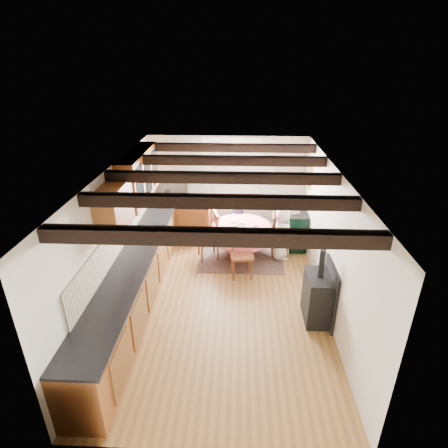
{
  "coord_description": "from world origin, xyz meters",
  "views": [
    {
      "loc": [
        0.27,
        -5.32,
        4.01
      ],
      "look_at": [
        0.0,
        0.8,
        1.15
      ],
      "focal_mm": 28.99,
      "sensor_mm": 36.0,
      "label": 1
    }
  ],
  "objects_px": {
    "cup": "(256,228)",
    "cast_iron_stove": "(319,286)",
    "chair_left": "(208,236)",
    "child_far": "(238,221)",
    "child_right": "(282,233)",
    "dining_table": "(241,241)",
    "chair_right": "(280,236)",
    "chair_near": "(242,254)",
    "aga_range": "(291,227)"
  },
  "relations": [
    {
      "from": "chair_right",
      "to": "cup",
      "type": "xyz_separation_m",
      "value": [
        -0.55,
        -0.29,
        0.32
      ]
    },
    {
      "from": "cast_iron_stove",
      "to": "child_far",
      "type": "relative_size",
      "value": 1.22
    },
    {
      "from": "dining_table",
      "to": "chair_right",
      "type": "distance_m",
      "value": 0.85
    },
    {
      "from": "child_right",
      "to": "cup",
      "type": "xyz_separation_m",
      "value": [
        -0.57,
        -0.21,
        0.22
      ]
    },
    {
      "from": "chair_near",
      "to": "child_right",
      "type": "xyz_separation_m",
      "value": [
        0.85,
        0.75,
        0.09
      ]
    },
    {
      "from": "cast_iron_stove",
      "to": "child_far",
      "type": "distance_m",
      "value": 3.04
    },
    {
      "from": "cup",
      "to": "cast_iron_stove",
      "type": "bearing_deg",
      "value": -62.0
    },
    {
      "from": "cast_iron_stove",
      "to": "child_right",
      "type": "bearing_deg",
      "value": 100.95
    },
    {
      "from": "chair_right",
      "to": "child_far",
      "type": "height_order",
      "value": "child_far"
    },
    {
      "from": "dining_table",
      "to": "chair_right",
      "type": "height_order",
      "value": "chair_right"
    },
    {
      "from": "chair_near",
      "to": "cup",
      "type": "xyz_separation_m",
      "value": [
        0.28,
        0.55,
        0.31
      ]
    },
    {
      "from": "chair_left",
      "to": "child_far",
      "type": "height_order",
      "value": "child_far"
    },
    {
      "from": "chair_left",
      "to": "aga_range",
      "type": "height_order",
      "value": "chair_left"
    },
    {
      "from": "aga_range",
      "to": "cup",
      "type": "xyz_separation_m",
      "value": [
        -0.85,
        -0.84,
        0.36
      ]
    },
    {
      "from": "dining_table",
      "to": "cup",
      "type": "height_order",
      "value": "cup"
    },
    {
      "from": "child_far",
      "to": "child_right",
      "type": "xyz_separation_m",
      "value": [
        0.94,
        -0.73,
        0.06
      ]
    },
    {
      "from": "child_far",
      "to": "aga_range",
      "type": "bearing_deg",
      "value": -168.6
    },
    {
      "from": "chair_left",
      "to": "cup",
      "type": "xyz_separation_m",
      "value": [
        1.0,
        -0.13,
        0.28
      ]
    },
    {
      "from": "chair_left",
      "to": "child_right",
      "type": "height_order",
      "value": "child_right"
    },
    {
      "from": "cast_iron_stove",
      "to": "chair_near",
      "type": "bearing_deg",
      "value": 134.67
    },
    {
      "from": "child_far",
      "to": "cup",
      "type": "distance_m",
      "value": 1.04
    },
    {
      "from": "dining_table",
      "to": "aga_range",
      "type": "height_order",
      "value": "aga_range"
    },
    {
      "from": "dining_table",
      "to": "chair_left",
      "type": "distance_m",
      "value": 0.73
    },
    {
      "from": "chair_right",
      "to": "aga_range",
      "type": "height_order",
      "value": "chair_right"
    },
    {
      "from": "chair_near",
      "to": "child_far",
      "type": "distance_m",
      "value": 1.48
    },
    {
      "from": "cast_iron_stove",
      "to": "child_far",
      "type": "xyz_separation_m",
      "value": [
        -1.32,
        2.73,
        -0.12
      ]
    },
    {
      "from": "cast_iron_stove",
      "to": "child_far",
      "type": "bearing_deg",
      "value": 115.88
    },
    {
      "from": "cast_iron_stove",
      "to": "child_right",
      "type": "relative_size",
      "value": 1.1
    },
    {
      "from": "child_far",
      "to": "child_right",
      "type": "distance_m",
      "value": 1.19
    },
    {
      "from": "child_far",
      "to": "cup",
      "type": "bearing_deg",
      "value": 127.17
    },
    {
      "from": "child_far",
      "to": "cast_iron_stove",
      "type": "bearing_deg",
      "value": 131.48
    },
    {
      "from": "chair_left",
      "to": "chair_right",
      "type": "relative_size",
      "value": 1.07
    },
    {
      "from": "dining_table",
      "to": "chair_left",
      "type": "bearing_deg",
      "value": -174.64
    },
    {
      "from": "cast_iron_stove",
      "to": "chair_left",
      "type": "bearing_deg",
      "value": 135.36
    },
    {
      "from": "chair_near",
      "to": "chair_right",
      "type": "distance_m",
      "value": 1.18
    },
    {
      "from": "child_right",
      "to": "dining_table",
      "type": "bearing_deg",
      "value": 90.15
    },
    {
      "from": "chair_left",
      "to": "aga_range",
      "type": "relative_size",
      "value": 1.09
    },
    {
      "from": "dining_table",
      "to": "child_right",
      "type": "height_order",
      "value": "child_right"
    },
    {
      "from": "dining_table",
      "to": "chair_right",
      "type": "bearing_deg",
      "value": 6.43
    },
    {
      "from": "dining_table",
      "to": "child_far",
      "type": "xyz_separation_m",
      "value": [
        -0.08,
        0.73,
        0.15
      ]
    },
    {
      "from": "chair_right",
      "to": "cast_iron_stove",
      "type": "distance_m",
      "value": 2.14
    },
    {
      "from": "aga_range",
      "to": "child_far",
      "type": "xyz_separation_m",
      "value": [
        -1.21,
        0.09,
        0.09
      ]
    },
    {
      "from": "dining_table",
      "to": "child_right",
      "type": "relative_size",
      "value": 1.06
    },
    {
      "from": "dining_table",
      "to": "cup",
      "type": "bearing_deg",
      "value": -35.27
    },
    {
      "from": "child_far",
      "to": "chair_right",
      "type": "bearing_deg",
      "value": 160.95
    },
    {
      "from": "chair_left",
      "to": "chair_right",
      "type": "distance_m",
      "value": 1.56
    },
    {
      "from": "chair_left",
      "to": "dining_table",
      "type": "bearing_deg",
      "value": 78.57
    },
    {
      "from": "chair_left",
      "to": "cup",
      "type": "bearing_deg",
      "value": 65.62
    },
    {
      "from": "chair_left",
      "to": "child_far",
      "type": "distance_m",
      "value": 1.02
    },
    {
      "from": "dining_table",
      "to": "cup",
      "type": "xyz_separation_m",
      "value": [
        0.28,
        -0.2,
        0.43
      ]
    }
  ]
}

